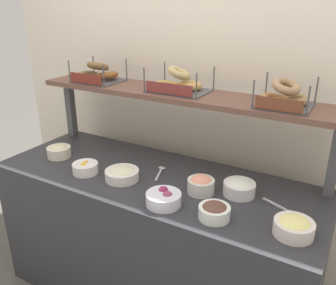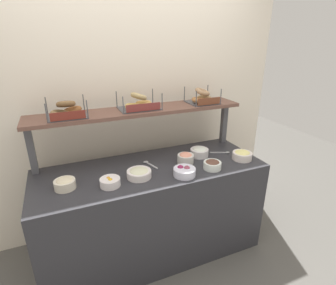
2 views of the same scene
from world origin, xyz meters
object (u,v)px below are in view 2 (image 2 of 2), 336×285
bagel_basket_cinnamon_raisin (67,111)px  bagel_basket_everything (202,98)px  bowl_beet_salad (184,171)px  bowl_chocolate_spread (212,165)px  bowl_scallion_spread (139,173)px  bagel_basket_sesame (139,104)px  serving_spoon_by_edge (149,164)px  serving_spoon_near_plate (223,152)px  bowl_egg_salad (242,155)px  bowl_fruit_salad (110,182)px  bowl_lox_spread (186,158)px  bowl_potato_salad (65,183)px  bowl_cream_cheese (199,152)px

bagel_basket_cinnamon_raisin → bagel_basket_everything: (1.18, 0.00, -0.00)m
bowl_beet_salad → bowl_chocolate_spread: size_ratio=1.19×
bowl_chocolate_spread → bagel_basket_everything: 0.66m
bowl_chocolate_spread → bowl_scallion_spread: bearing=170.7°
bagel_basket_sesame → serving_spoon_by_edge: bearing=-89.9°
serving_spoon_near_plate → bowl_egg_salad: bearing=-65.4°
bowl_beet_salad → bagel_basket_everything: 0.77m
serving_spoon_near_plate → bagel_basket_sesame: (-0.71, 0.26, 0.47)m
bowl_fruit_salad → bagel_basket_cinnamon_raisin: bagel_basket_cinnamon_raisin is taller
bowl_beet_salad → bowl_chocolate_spread: 0.26m
bowl_beet_salad → bagel_basket_sesame: size_ratio=0.51×
bowl_lox_spread → serving_spoon_by_edge: bearing=162.2°
bowl_scallion_spread → bagel_basket_cinnamon_raisin: bagel_basket_cinnamon_raisin is taller
bowl_lox_spread → bagel_basket_cinnamon_raisin: (-0.88, 0.28, 0.43)m
bowl_egg_salad → bowl_beet_salad: bowl_egg_salad is taller
bagel_basket_sesame → bagel_basket_everything: (0.60, -0.02, 0.00)m
bowl_egg_salad → bagel_basket_sesame: bagel_basket_sesame is taller
bowl_scallion_spread → serving_spoon_near_plate: (0.85, 0.13, -0.03)m
bowl_potato_salad → serving_spoon_near_plate: size_ratio=0.86×
bowl_fruit_salad → bowl_cream_cheese: bearing=13.6°
bowl_fruit_salad → bagel_basket_everything: 1.14m
bowl_scallion_spread → bagel_basket_everything: bearing=26.7°
bowl_beet_salad → bagel_basket_sesame: (-0.19, 0.50, 0.44)m
bowl_cream_cheese → serving_spoon_near_plate: bowl_cream_cheese is taller
bowl_beet_salad → bowl_egg_salad: bearing=6.2°
bowl_scallion_spread → bowl_beet_salad: bearing=-18.0°
serving_spoon_by_edge → bowl_lox_spread: bearing=-17.8°
serving_spoon_near_plate → serving_spoon_by_edge: size_ratio=1.01×
bowl_fruit_salad → bagel_basket_everything: bearing=23.1°
bowl_lox_spread → bowl_fruit_salad: size_ratio=0.95×
bowl_beet_salad → bagel_basket_cinnamon_raisin: bearing=148.4°
bowl_lox_spread → bagel_basket_everything: (0.30, 0.29, 0.43)m
bowl_egg_salad → bagel_basket_everything: (-0.19, 0.41, 0.44)m
bowl_fruit_salad → bagel_basket_cinnamon_raisin: size_ratio=0.51×
bowl_scallion_spread → bagel_basket_cinnamon_raisin: bearing=140.1°
bowl_lox_spread → bagel_basket_cinnamon_raisin: 1.02m
bowl_beet_salad → bagel_basket_everything: bearing=49.6°
bowl_cream_cheese → bowl_potato_salad: (-1.14, -0.11, -0.00)m
bowl_scallion_spread → bagel_basket_sesame: 0.60m
bagel_basket_sesame → bagel_basket_everything: bearing=-1.7°
bowl_chocolate_spread → bagel_basket_sesame: (-0.45, 0.49, 0.44)m
bowl_cream_cheese → bowl_beet_salad: (-0.28, -0.27, -0.01)m
bagel_basket_cinnamon_raisin → bowl_beet_salad: bearing=-31.6°
bowl_potato_salad → bowl_beet_salad: 0.87m
bowl_scallion_spread → bagel_basket_everything: size_ratio=0.70×
bagel_basket_cinnamon_raisin → bowl_scallion_spread: bearing=-39.9°
serving_spoon_by_edge → bowl_cream_cheese: bearing=-2.0°
bowl_lox_spread → bowl_potato_salad: size_ratio=0.94×
bowl_egg_salad → serving_spoon_near_plate: bowl_egg_salad is taller
bowl_fruit_salad → bowl_potato_salad: bowl_potato_salad is taller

